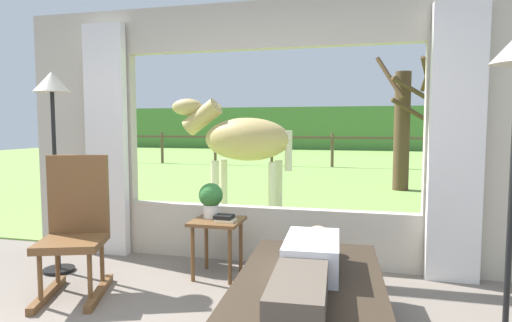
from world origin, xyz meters
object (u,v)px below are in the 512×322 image
at_px(book_stack, 225,218).
at_px(pasture_tree, 404,124).
at_px(potted_plant, 211,198).
at_px(horse, 241,140).
at_px(side_table, 217,230).
at_px(recliner_sofa, 309,311).
at_px(floor_lamp_left, 53,111).
at_px(rocking_chair, 76,227).
at_px(reclining_person, 308,266).

distance_m(book_stack, pasture_tree, 6.15).
distance_m(potted_plant, horse, 2.21).
xyz_separation_m(side_table, pasture_tree, (2.10, 5.69, 0.97)).
distance_m(recliner_sofa, floor_lamp_left, 2.86).
bearing_deg(book_stack, horse, 102.17).
bearing_deg(book_stack, rocking_chair, -152.45).
distance_m(rocking_chair, book_stack, 1.22).
relative_size(side_table, pasture_tree, 0.17).
bearing_deg(potted_plant, pasture_tree, 68.85).
bearing_deg(pasture_tree, side_table, -110.24).
relative_size(recliner_sofa, pasture_tree, 0.57).
relative_size(reclining_person, pasture_tree, 0.47).
distance_m(recliner_sofa, potted_plant, 1.57).
relative_size(side_table, horse, 0.29).
bearing_deg(potted_plant, rocking_chair, -143.31).
bearing_deg(side_table, potted_plant, 143.13).
relative_size(reclining_person, side_table, 2.76).
xyz_separation_m(recliner_sofa, rocking_chair, (-1.94, 0.41, 0.33)).
xyz_separation_m(rocking_chair, side_table, (1.00, 0.62, -0.12)).
xyz_separation_m(side_table, horse, (-0.40, 2.20, 0.73)).
distance_m(recliner_sofa, book_stack, 1.34).
bearing_deg(floor_lamp_left, pasture_tree, 58.84).
xyz_separation_m(recliner_sofa, book_stack, (-0.86, 0.97, 0.33)).
height_order(recliner_sofa, potted_plant, potted_plant).
bearing_deg(rocking_chair, horse, 58.33).
height_order(reclining_person, side_table, reclining_person).
relative_size(potted_plant, floor_lamp_left, 0.17).
distance_m(reclining_person, floor_lamp_left, 2.75).
bearing_deg(rocking_chair, potted_plant, 17.00).
bearing_deg(recliner_sofa, horse, 109.71).
bearing_deg(pasture_tree, book_stack, -109.27).
bearing_deg(book_stack, pasture_tree, 70.73).
bearing_deg(reclining_person, floor_lamp_left, 157.99).
bearing_deg(floor_lamp_left, reclining_person, -19.12).
relative_size(reclining_person, book_stack, 7.67).
relative_size(horse, pasture_tree, 0.60).
distance_m(recliner_sofa, pasture_tree, 6.92).
bearing_deg(floor_lamp_left, side_table, 9.02).
bearing_deg(potted_plant, recliner_sofa, -46.67).
xyz_separation_m(floor_lamp_left, pasture_tree, (3.58, 5.92, -0.09)).
bearing_deg(horse, floor_lamp_left, 160.05).
height_order(rocking_chair, side_table, rocking_chair).
height_order(rocking_chair, floor_lamp_left, floor_lamp_left).
height_order(book_stack, floor_lamp_left, floor_lamp_left).
height_order(floor_lamp_left, pasture_tree, pasture_tree).
xyz_separation_m(book_stack, pasture_tree, (2.01, 5.75, 0.85)).
height_order(recliner_sofa, floor_lamp_left, floor_lamp_left).
bearing_deg(floor_lamp_left, book_stack, 6.49).
xyz_separation_m(reclining_person, book_stack, (-0.86, 1.02, 0.03)).
bearing_deg(side_table, horse, 100.25).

